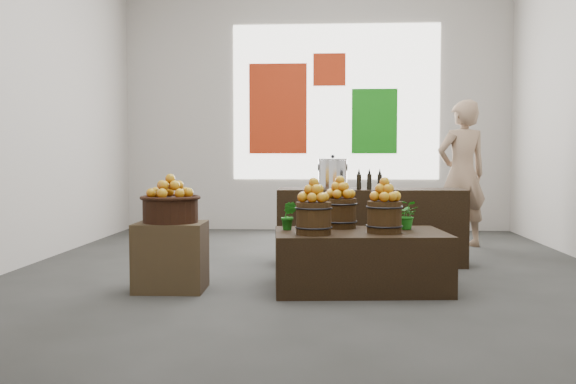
# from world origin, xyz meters

# --- Properties ---
(ground) EXTENTS (7.00, 7.00, 0.00)m
(ground) POSITION_xyz_m (0.00, 0.00, 0.00)
(ground) COLOR #333431
(ground) RESTS_ON ground
(back_wall) EXTENTS (6.00, 0.04, 4.00)m
(back_wall) POSITION_xyz_m (0.00, 3.50, 2.00)
(back_wall) COLOR #B3ADA5
(back_wall) RESTS_ON ground
(back_opening) EXTENTS (3.20, 0.02, 2.40)m
(back_opening) POSITION_xyz_m (0.30, 3.48, 2.00)
(back_opening) COLOR white
(back_opening) RESTS_ON back_wall
(deco_red_left) EXTENTS (0.90, 0.04, 1.40)m
(deco_red_left) POSITION_xyz_m (-0.60, 3.47, 1.90)
(deco_red_left) COLOR #AD280D
(deco_red_left) RESTS_ON back_wall
(deco_green_right) EXTENTS (0.70, 0.04, 1.00)m
(deco_green_right) POSITION_xyz_m (0.90, 3.47, 1.70)
(deco_green_right) COLOR #147712
(deco_green_right) RESTS_ON back_wall
(deco_red_upper) EXTENTS (0.50, 0.04, 0.50)m
(deco_red_upper) POSITION_xyz_m (0.20, 3.47, 2.50)
(deco_red_upper) COLOR #AD280D
(deco_red_upper) RESTS_ON back_wall
(crate) EXTENTS (0.60, 0.49, 0.59)m
(crate) POSITION_xyz_m (-1.17, -1.17, 0.29)
(crate) COLOR #44371F
(crate) RESTS_ON ground
(wicker_basket) EXTENTS (0.47, 0.47, 0.21)m
(wicker_basket) POSITION_xyz_m (-1.17, -1.17, 0.69)
(wicker_basket) COLOR black
(wicker_basket) RESTS_ON crate
(apples_in_basket) EXTENTS (0.37, 0.37, 0.20)m
(apples_in_basket) POSITION_xyz_m (-1.17, -1.17, 0.90)
(apples_in_basket) COLOR #990904
(apples_in_basket) RESTS_ON wicker_basket
(display_table) EXTENTS (1.53, 1.02, 0.50)m
(display_table) POSITION_xyz_m (0.45, -1.03, 0.25)
(display_table) COLOR black
(display_table) RESTS_ON ground
(apple_bucket_front_left) EXTENTS (0.29, 0.29, 0.27)m
(apple_bucket_front_left) POSITION_xyz_m (0.05, -1.26, 0.64)
(apple_bucket_front_left) COLOR #37230F
(apple_bucket_front_left) RESTS_ON display_table
(apples_in_bucket_front_left) EXTENTS (0.22, 0.22, 0.20)m
(apples_in_bucket_front_left) POSITION_xyz_m (0.05, -1.26, 0.87)
(apples_in_bucket_front_left) COLOR #990904
(apples_in_bucket_front_left) RESTS_ON apple_bucket_front_left
(apple_bucket_front_right) EXTENTS (0.29, 0.29, 0.27)m
(apple_bucket_front_right) POSITION_xyz_m (0.65, -1.12, 0.64)
(apple_bucket_front_right) COLOR #37230F
(apple_bucket_front_right) RESTS_ON display_table
(apples_in_bucket_front_right) EXTENTS (0.22, 0.22, 0.20)m
(apples_in_bucket_front_right) POSITION_xyz_m (0.65, -1.12, 0.87)
(apples_in_bucket_front_right) COLOR #990904
(apples_in_bucket_front_right) RESTS_ON apple_bucket_front_right
(apple_bucket_rear) EXTENTS (0.29, 0.29, 0.27)m
(apple_bucket_rear) POSITION_xyz_m (0.28, -0.77, 0.64)
(apple_bucket_rear) COLOR #37230F
(apple_bucket_rear) RESTS_ON display_table
(apples_in_bucket_rear) EXTENTS (0.22, 0.22, 0.20)m
(apples_in_bucket_rear) POSITION_xyz_m (0.28, -0.77, 0.87)
(apples_in_bucket_rear) COLOR #990904
(apples_in_bucket_rear) RESTS_ON apple_bucket_rear
(herb_garnish_right) EXTENTS (0.29, 0.28, 0.26)m
(herb_garnish_right) POSITION_xyz_m (0.87, -0.85, 0.63)
(herb_garnish_right) COLOR #176B16
(herb_garnish_right) RESTS_ON display_table
(herb_garnish_left) EXTENTS (0.16, 0.14, 0.25)m
(herb_garnish_left) POSITION_xyz_m (-0.17, -0.96, 0.63)
(herb_garnish_left) COLOR #176B16
(herb_garnish_left) RESTS_ON display_table
(counter) EXTENTS (1.98, 0.65, 0.81)m
(counter) POSITION_xyz_m (0.63, 0.33, 0.40)
(counter) COLOR black
(counter) RESTS_ON ground
(stock_pot_left) EXTENTS (0.30, 0.30, 0.30)m
(stock_pot_left) POSITION_xyz_m (0.23, 0.33, 0.96)
(stock_pot_left) COLOR silver
(stock_pot_left) RESTS_ON counter
(oil_cruets) EXTENTS (0.22, 0.06, 0.22)m
(oil_cruets) POSITION_xyz_m (0.63, 0.13, 0.92)
(oil_cruets) COLOR black
(oil_cruets) RESTS_ON counter
(shopper) EXTENTS (0.79, 0.65, 1.87)m
(shopper) POSITION_xyz_m (1.88, 1.68, 0.93)
(shopper) COLOR #94755A
(shopper) RESTS_ON ground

